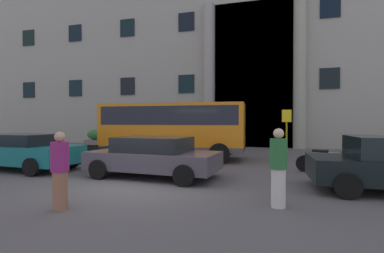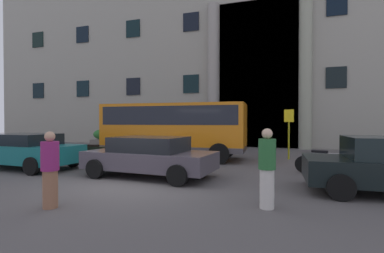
{
  "view_description": "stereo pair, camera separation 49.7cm",
  "coord_description": "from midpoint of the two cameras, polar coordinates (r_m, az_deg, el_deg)",
  "views": [
    {
      "loc": [
        3.74,
        -7.42,
        1.82
      ],
      "look_at": [
        0.37,
        4.5,
        1.61
      ],
      "focal_mm": 26.21,
      "sensor_mm": 36.0,
      "label": 1
    },
    {
      "loc": [
        4.22,
        -7.27,
        1.82
      ],
      "look_at": [
        0.37,
        4.5,
        1.61
      ],
      "focal_mm": 26.21,
      "sensor_mm": 36.0,
      "label": 2
    }
  ],
  "objects": [
    {
      "name": "pedestrian_man_crossing",
      "position": [
        6.2,
        17.28,
        -8.1
      ],
      "size": [
        0.36,
        0.36,
        1.68
      ],
      "rotation": [
        0.0,
        0.0,
        3.9
      ],
      "color": "silver",
      "rests_on": "ground_plane"
    },
    {
      "name": "scooter_by_planter",
      "position": [
        10.85,
        26.46,
        -6.34
      ],
      "size": [
        1.96,
        0.7,
        0.89
      ],
      "rotation": [
        0.0,
        0.0,
        -0.23
      ],
      "color": "black",
      "rests_on": "ground_plane"
    },
    {
      "name": "orange_minibus",
      "position": [
        13.72,
        -2.5,
        0.08
      ],
      "size": [
        6.96,
        3.0,
        2.67
      ],
      "rotation": [
        0.0,
        0.0,
        0.06
      ],
      "color": "orange",
      "rests_on": "ground_plane"
    },
    {
      "name": "pedestrian_woman_dark_dress",
      "position": [
        6.57,
        -24.98,
        -7.97
      ],
      "size": [
        0.36,
        0.36,
        1.62
      ],
      "rotation": [
        0.0,
        0.0,
        3.32
      ],
      "color": "#966247",
      "rests_on": "ground_plane"
    },
    {
      "name": "parked_sedan_second",
      "position": [
        9.39,
        -7.1,
        -5.97
      ],
      "size": [
        4.39,
        2.32,
        1.32
      ],
      "rotation": [
        0.0,
        0.0,
        -0.07
      ],
      "color": "#4A434E",
      "rests_on": "ground_plane"
    },
    {
      "name": "parked_compact_extra",
      "position": [
        12.65,
        -30.04,
        -4.19
      ],
      "size": [
        4.6,
        2.24,
        1.35
      ],
      "rotation": [
        0.0,
        0.0,
        -0.05
      ],
      "color": "#16686B",
      "rests_on": "ground_plane"
    },
    {
      "name": "bus_stop_sign",
      "position": [
        14.33,
        20.06,
        -0.36
      ],
      "size": [
        0.44,
        0.08,
        2.41
      ],
      "color": "#979813",
      "rests_on": "ground_plane"
    },
    {
      "name": "motorcycle_far_end",
      "position": [
        12.82,
        -17.94,
        -5.17
      ],
      "size": [
        1.94,
        0.67,
        0.89
      ],
      "rotation": [
        0.0,
        0.0,
        0.22
      ],
      "color": "black",
      "rests_on": "ground_plane"
    },
    {
      "name": "hedge_planter_far_west",
      "position": [
        22.14,
        -17.06,
        -2.22
      ],
      "size": [
        1.73,
        0.88,
        1.24
      ],
      "color": "#6B625C",
      "rests_on": "ground_plane"
    },
    {
      "name": "hedge_planter_far_east",
      "position": [
        19.11,
        -5.73,
        -2.51
      ],
      "size": [
        2.06,
        0.93,
        1.36
      ],
      "color": "gray",
      "rests_on": "ground_plane"
    },
    {
      "name": "office_building_facade",
      "position": [
        26.65,
        9.09,
        20.34
      ],
      "size": [
        43.47,
        9.66,
        21.32
      ],
      "color": "#9A9589",
      "rests_on": "ground_plane"
    },
    {
      "name": "ground_plane",
      "position": [
        8.56,
        -10.3,
        -11.73
      ],
      "size": [
        80.0,
        64.0,
        0.12
      ],
      "primitive_type": "cube",
      "color": "#534E4E"
    }
  ]
}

